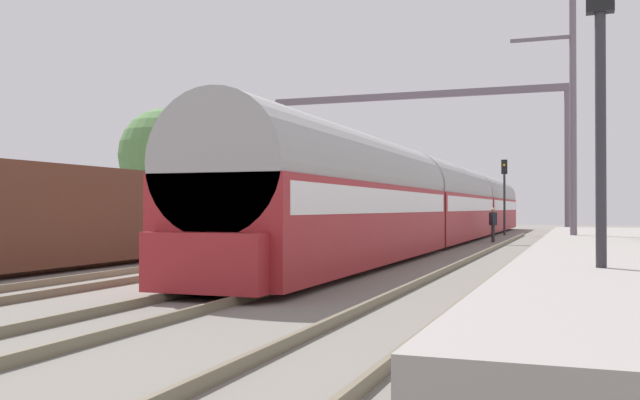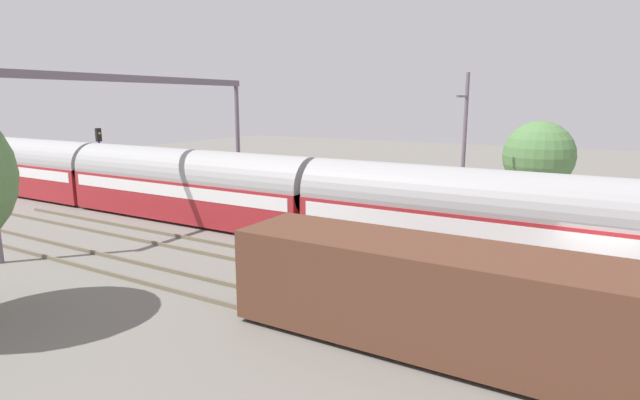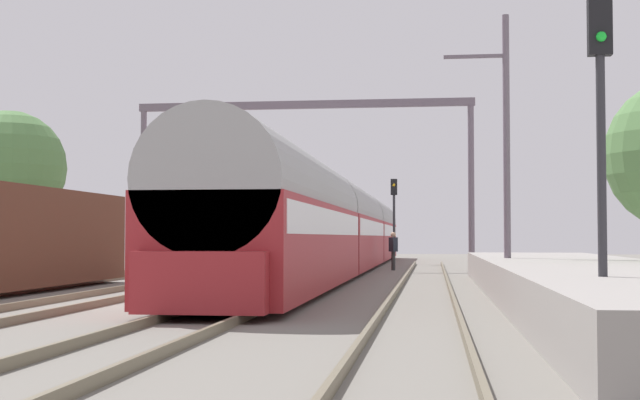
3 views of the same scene
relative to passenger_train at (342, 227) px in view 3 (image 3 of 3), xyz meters
The scene contains 12 objects.
ground 20.34m from the passenger_train, 95.40° to the right, with size 120.00×120.00×0.00m, color slate.
track_west 20.59m from the passenger_train, 100.70° to the right, with size 1.52×60.00×0.16m.
track_east 20.24m from the passenger_train, 90.00° to the right, with size 1.52×60.00×0.16m.
track_far_east 20.59m from the passenger_train, 79.30° to the right, with size 1.52×60.00×0.16m.
platform 19.75m from the passenger_train, 67.21° to the right, with size 4.40×28.00×0.90m.
passenger_train is the anchor object (origin of this frame).
person_crossing 2.55m from the passenger_train, 14.75° to the left, with size 0.43×0.47×1.73m.
railway_signal_near 26.55m from the passenger_train, 75.45° to the right, with size 0.36×0.30×5.23m.
railway_signal_far 10.36m from the passenger_train, 79.27° to the left, with size 0.36×0.30×4.75m.
catenary_gantry 4.49m from the passenger_train, 147.89° to the left, with size 15.82×0.28×7.86m.
catenary_pole_east_mid 15.03m from the passenger_train, 65.53° to the right, with size 1.90×0.20×8.00m.
tree_west_background 14.62m from the passenger_train, 164.62° to the right, with size 4.86×4.86×6.91m.
Camera 3 is at (5.97, -19.73, 1.51)m, focal length 50.21 mm.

